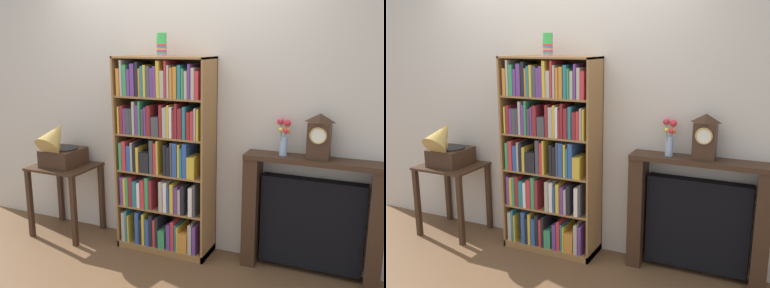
{
  "view_description": "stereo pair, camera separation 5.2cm",
  "coord_description": "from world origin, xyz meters",
  "views": [
    {
      "loc": [
        1.73,
        -3.21,
        1.85
      ],
      "look_at": [
        0.26,
        0.12,
        1.01
      ],
      "focal_mm": 40.8,
      "sensor_mm": 36.0,
      "label": 1
    },
    {
      "loc": [
        1.77,
        -3.19,
        1.85
      ],
      "look_at": [
        0.26,
        0.12,
        1.01
      ],
      "focal_mm": 40.8,
      "sensor_mm": 36.0,
      "label": 2
    }
  ],
  "objects": [
    {
      "name": "cup_stack",
      "position": [
        0.0,
        0.09,
        1.84
      ],
      "size": [
        0.09,
        0.09,
        0.19
      ],
      "color": "pink",
      "rests_on": "bookshelf"
    },
    {
      "name": "flower_vase",
      "position": [
        1.03,
        0.18,
        1.13
      ],
      "size": [
        0.12,
        0.16,
        0.3
      ],
      "color": "#99B2D1",
      "rests_on": "fireplace_mantel"
    },
    {
      "name": "gramophone",
      "position": [
        -1.06,
        -0.02,
        0.89
      ],
      "size": [
        0.33,
        0.47,
        0.5
      ],
      "color": "#382316",
      "rests_on": "side_table_left"
    },
    {
      "name": "fireplace_mantel",
      "position": [
        1.28,
        0.19,
        0.48
      ],
      "size": [
        1.1,
        0.22,
        0.98
      ],
      "color": "#382316",
      "rests_on": "ground"
    },
    {
      "name": "bookshelf",
      "position": [
        -0.01,
        0.1,
        0.85
      ],
      "size": [
        0.86,
        0.33,
        1.75
      ],
      "color": "olive",
      "rests_on": "ground"
    },
    {
      "name": "mantel_clock",
      "position": [
        1.3,
        0.17,
        1.16
      ],
      "size": [
        0.17,
        0.14,
        0.36
      ],
      "color": "#382316",
      "rests_on": "fireplace_mantel"
    },
    {
      "name": "ground_plane",
      "position": [
        0.0,
        0.0,
        -0.01
      ],
      "size": [
        7.86,
        6.4,
        0.02
      ],
      "primitive_type": "cube",
      "color": "brown"
    },
    {
      "name": "side_table_left",
      "position": [
        -1.06,
        0.03,
        0.53
      ],
      "size": [
        0.59,
        0.5,
        0.7
      ],
      "color": "#382316",
      "rests_on": "ground"
    },
    {
      "name": "wall_back",
      "position": [
        0.11,
        0.32,
        1.3
      ],
      "size": [
        4.86,
        0.08,
        2.6
      ],
      "primitive_type": "cube",
      "color": "beige",
      "rests_on": "ground"
    }
  ]
}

